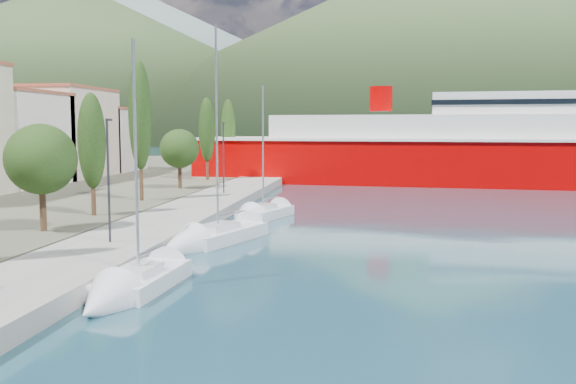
# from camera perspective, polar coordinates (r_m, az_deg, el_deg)

# --- Properties ---
(ground) EXTENTS (1400.00, 1400.00, 0.00)m
(ground) POSITION_cam_1_polar(r_m,az_deg,el_deg) (134.98, 6.11, 3.01)
(ground) COLOR #1D4654
(quay) EXTENTS (5.00, 88.00, 0.80)m
(quay) POSITION_cam_1_polar(r_m,az_deg,el_deg) (43.19, -9.73, -2.34)
(quay) COLOR gray
(quay) RESTS_ON ground
(hills_far) EXTENTS (1480.00, 900.00, 180.00)m
(hills_far) POSITION_cam_1_polar(r_m,az_deg,el_deg) (651.53, 20.09, 11.68)
(hills_far) COLOR slate
(hills_far) RESTS_ON ground
(hills_near) EXTENTS (1010.00, 520.00, 115.00)m
(hills_near) POSITION_cam_1_polar(r_m,az_deg,el_deg) (400.82, 21.77, 11.49)
(hills_near) COLOR #394F29
(hills_near) RESTS_ON ground
(tree_row) EXTENTS (3.89, 63.16, 10.98)m
(tree_row) POSITION_cam_1_polar(r_m,az_deg,el_deg) (48.49, -14.35, 4.73)
(tree_row) COLOR #47301E
(tree_row) RESTS_ON land_strip
(lamp_posts) EXTENTS (0.15, 49.27, 6.06)m
(lamp_posts) POSITION_cam_1_polar(r_m,az_deg,el_deg) (32.30, -15.85, 1.38)
(lamp_posts) COLOR #2D2D33
(lamp_posts) RESTS_ON quay
(sailboat_near) EXTENTS (2.69, 7.55, 10.66)m
(sailboat_near) POSITION_cam_1_polar(r_m,az_deg,el_deg) (25.03, -14.53, -8.63)
(sailboat_near) COLOR silver
(sailboat_near) RESTS_ON ground
(sailboat_mid) EXTENTS (5.20, 9.25, 12.92)m
(sailboat_mid) POSITION_cam_1_polar(r_m,az_deg,el_deg) (34.89, -7.84, -4.39)
(sailboat_mid) COLOR silver
(sailboat_mid) RESTS_ON ground
(sailboat_far) EXTENTS (4.21, 7.28, 10.20)m
(sailboat_far) POSITION_cam_1_polar(r_m,az_deg,el_deg) (44.48, -3.02, -2.18)
(sailboat_far) COLOR silver
(sailboat_far) RESTS_ON ground
(ferry) EXTENTS (60.24, 18.73, 11.77)m
(ferry) POSITION_cam_1_polar(r_m,az_deg,el_deg) (75.91, 14.52, 3.43)
(ferry) COLOR #B10000
(ferry) RESTS_ON ground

